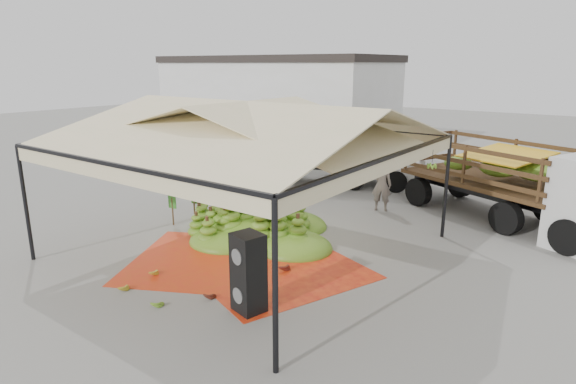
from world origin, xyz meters
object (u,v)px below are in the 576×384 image
Objects in this scene: banana_heap at (259,216)px; vendor at (382,185)px; speaker_stack at (248,273)px; truck_right at (524,177)px; truck_left at (350,152)px.

banana_heap is 3.00× the size of vendor.
truck_right reaches higher than speaker_stack.
truck_left is 7.14m from truck_right.
vendor reaches higher than banana_heap.
vendor is 0.24× the size of truck_right.
vendor is at bearing -141.81° from truck_right.
speaker_stack is at bearing 78.36° from vendor.
truck_right is at bearing 177.16° from vendor.
truck_left is 0.88× the size of truck_right.
truck_left is (-3.69, 10.77, 0.54)m from speaker_stack.
truck_left is (-0.97, 7.18, 0.79)m from banana_heap.
truck_right reaches higher than vendor.
truck_right is (3.27, 9.19, 0.73)m from speaker_stack.
speaker_stack is 11.40m from truck_left.
truck_left reaches higher than banana_heap.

